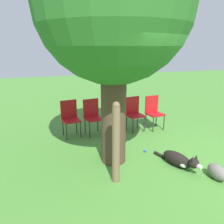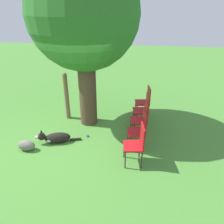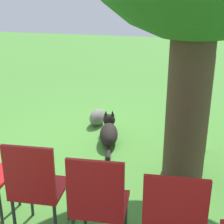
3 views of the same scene
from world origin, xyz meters
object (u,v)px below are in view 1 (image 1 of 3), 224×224
(fence_post, at_px, (116,143))
(red_chair_0, at_px, (154,110))
(oak_tree, at_px, (114,7))
(tennis_ball, at_px, (145,151))
(dog, at_px, (179,160))
(red_chair_2, at_px, (114,113))
(red_chair_4, at_px, (70,116))
(red_chair_1, at_px, (134,112))
(red_chair_3, at_px, (92,114))

(fence_post, distance_m, red_chair_0, 2.92)
(oak_tree, height_order, tennis_ball, oak_tree)
(dog, xyz_separation_m, red_chair_2, (2.22, 0.66, 0.41))
(dog, xyz_separation_m, red_chair_4, (2.31, 1.86, 0.41))
(red_chair_1, bearing_deg, red_chair_0, 77.22)
(red_chair_0, height_order, red_chair_2, same)
(oak_tree, bearing_deg, red_chair_1, -36.20)
(oak_tree, height_order, red_chair_2, oak_tree)
(red_chair_1, xyz_separation_m, tennis_ball, (-1.40, 0.31, -0.52))
(fence_post, distance_m, red_chair_2, 2.41)
(dog, bearing_deg, red_chair_3, -168.45)
(oak_tree, bearing_deg, red_chair_3, 2.56)
(tennis_ball, bearing_deg, red_chair_0, -33.72)
(red_chair_2, distance_m, red_chair_3, 0.60)
(red_chair_4, bearing_deg, dog, 30.46)
(dog, distance_m, red_chair_0, 2.23)
(red_chair_3, bearing_deg, red_chair_4, -102.78)
(fence_post, distance_m, red_chair_3, 2.35)
(red_chair_0, height_order, tennis_ball, red_chair_0)
(red_chair_3, bearing_deg, red_chair_1, 77.22)
(fence_post, relative_size, red_chair_4, 1.53)
(red_chair_4, relative_size, tennis_ball, 14.17)
(red_chair_1, distance_m, red_chair_4, 1.80)
(red_chair_0, xyz_separation_m, red_chair_4, (0.18, 2.39, 0.00))
(fence_post, bearing_deg, oak_tree, -14.96)
(red_chair_4, bearing_deg, red_chair_2, 77.22)
(red_chair_3, distance_m, red_chair_4, 0.60)
(red_chair_3, height_order, red_chair_4, same)
(dog, distance_m, red_chair_2, 2.35)
(red_chair_1, bearing_deg, red_chair_4, -102.78)
(red_chair_0, height_order, red_chair_4, same)
(fence_post, bearing_deg, red_chair_2, -17.33)
(dog, height_order, red_chair_0, red_chair_0)
(red_chair_0, bearing_deg, oak_tree, -57.54)
(tennis_ball, bearing_deg, oak_tree, 99.40)
(red_chair_1, relative_size, red_chair_2, 1.00)
(dog, height_order, tennis_ball, dog)
(dog, distance_m, tennis_ball, 0.86)
(dog, distance_m, red_chair_3, 2.62)
(red_chair_1, distance_m, red_chair_3, 1.20)
(red_chair_2, height_order, red_chair_4, same)
(dog, height_order, red_chair_2, red_chair_2)
(red_chair_4, bearing_deg, fence_post, 2.97)
(red_chair_3, height_order, tennis_ball, red_chair_3)
(red_chair_2, bearing_deg, red_chair_4, -102.78)
(red_chair_3, bearing_deg, dog, 20.75)
(oak_tree, relative_size, red_chair_4, 4.61)
(dog, bearing_deg, fence_post, -104.34)
(tennis_ball, bearing_deg, fence_post, 130.12)
(fence_post, relative_size, red_chair_2, 1.53)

